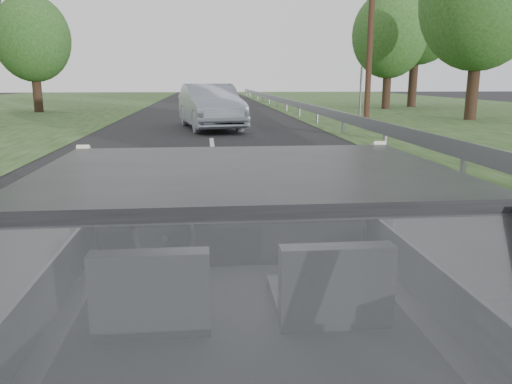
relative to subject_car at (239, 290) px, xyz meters
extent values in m
cube|color=black|center=(0.00, 0.00, 0.00)|extent=(1.80, 4.00, 1.45)
cube|color=black|center=(0.00, 0.62, 0.12)|extent=(1.58, 0.45, 0.30)
cube|color=black|center=(-0.40, -0.29, 0.16)|extent=(0.50, 0.72, 0.42)
cube|color=black|center=(0.40, -0.29, 0.16)|extent=(0.50, 0.72, 0.42)
torus|color=black|center=(-0.40, 0.33, 0.20)|extent=(0.36, 0.36, 0.04)
ellipsoid|color=gray|center=(0.27, 0.62, 0.36)|extent=(0.60, 0.25, 0.26)
cube|color=#999CA1|center=(4.30, 10.00, -0.15)|extent=(0.05, 90.00, 0.32)
imported|color=#9DA5B5|center=(0.02, 16.20, 0.09)|extent=(2.80, 5.22, 1.63)
cube|color=#164E26|center=(6.20, 17.95, 0.41)|extent=(0.38, 0.89, 2.26)
cylinder|color=#372319|center=(7.39, 20.70, 3.42)|extent=(0.32, 0.32, 8.30)
camera|label=1|loc=(-0.15, -2.39, 1.06)|focal=35.00mm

